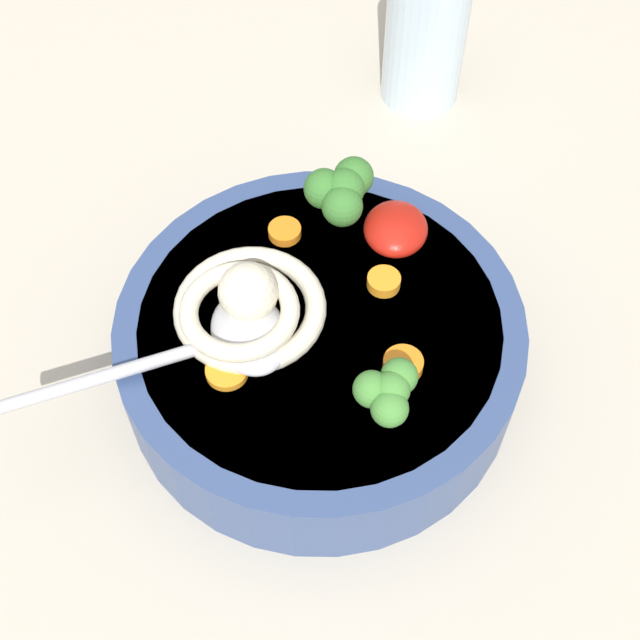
{
  "coord_description": "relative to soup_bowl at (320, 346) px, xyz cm",
  "views": [
    {
      "loc": [
        29.12,
        5.77,
        52.26
      ],
      "look_at": [
        -0.06,
        2.37,
        9.97
      ],
      "focal_mm": 48.48,
      "sensor_mm": 36.0,
      "label": 1
    }
  ],
  "objects": [
    {
      "name": "soup_bowl",
      "position": [
        0.0,
        0.0,
        0.0
      ],
      "size": [
        24.78,
        24.78,
        5.88
      ],
      "color": "#334775",
      "rests_on": "table_slab"
    },
    {
      "name": "drinking_glass",
      "position": [
        -27.92,
        5.04,
        3.2
      ],
      "size": [
        6.37,
        6.37,
        12.49
      ],
      "primitive_type": "cylinder",
      "color": "silver",
      "rests_on": "table_slab"
    },
    {
      "name": "carrot_slice_far",
      "position": [
        2.78,
        5.1,
        3.22
      ],
      "size": [
        2.32,
        2.32,
        0.76
      ],
      "primitive_type": "cylinder",
      "color": "orange",
      "rests_on": "soup_bowl"
    },
    {
      "name": "carrot_slice_beside_noodles",
      "position": [
        -6.36,
        -3.01,
        3.17
      ],
      "size": [
        2.11,
        2.11,
        0.64
      ],
      "primitive_type": "cylinder",
      "color": "orange",
      "rests_on": "soup_bowl"
    },
    {
      "name": "soup_spoon",
      "position": [
        2.57,
        -5.12,
        3.64
      ],
      "size": [
        10.75,
        16.9,
        1.6
      ],
      "rotation": [
        0.0,
        0.0,
        5.18
      ],
      "color": "#B7B7BC",
      "rests_on": "soup_bowl"
    },
    {
      "name": "broccoli_floret_left",
      "position": [
        -8.25,
        0.38,
        5.34
      ],
      "size": [
        5.04,
        4.34,
        3.99
      ],
      "color": "#7A9E60",
      "rests_on": "soup_bowl"
    },
    {
      "name": "chili_sauce_dollop",
      "position": [
        -6.79,
        4.0,
        3.86
      ],
      "size": [
        4.5,
        4.05,
        2.03
      ],
      "primitive_type": "ellipsoid",
      "color": "#B2190F",
      "rests_on": "soup_bowl"
    },
    {
      "name": "carrot_slice_right",
      "position": [
        4.3,
        -4.85,
        3.08
      ],
      "size": [
        2.46,
        2.46,
        0.48
      ],
      "primitive_type": "cylinder",
      "color": "orange",
      "rests_on": "soup_bowl"
    },
    {
      "name": "table_slab",
      "position": [
        0.06,
        -2.37,
        -5.08
      ],
      "size": [
        109.74,
        109.74,
        4.09
      ],
      "primitive_type": "cube",
      "color": "#BCB29E",
      "rests_on": "ground"
    },
    {
      "name": "broccoli_floret_near_spoon",
      "position": [
        5.61,
        4.33,
        4.86
      ],
      "size": [
        4.07,
        3.5,
        3.22
      ],
      "color": "#7A9E60",
      "rests_on": "soup_bowl"
    },
    {
      "name": "noodle_pile",
      "position": [
        0.57,
        -4.29,
        4.1
      ],
      "size": [
        10.03,
        9.83,
        4.03
      ],
      "color": "beige",
      "rests_on": "soup_bowl"
    },
    {
      "name": "carrot_slice_extra_b",
      "position": [
        -3.03,
        3.57,
        3.22
      ],
      "size": [
        2.06,
        2.06,
        0.76
      ],
      "primitive_type": "cylinder",
      "color": "orange",
      "rests_on": "soup_bowl"
    }
  ]
}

